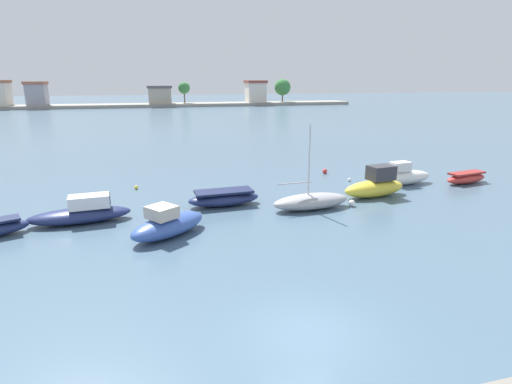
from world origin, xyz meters
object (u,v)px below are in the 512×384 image
(moored_boat_2, at_px, (168,224))
(mooring_buoy_2, at_px, (136,187))
(mooring_buoy_3, at_px, (352,203))
(moored_boat_7, at_px, (466,178))
(mooring_buoy_1, at_px, (325,171))
(mooring_buoy_0, at_px, (349,180))
(moored_boat_4, at_px, (311,201))
(moored_boat_6, at_px, (403,176))
(moored_boat_1, at_px, (82,213))
(moored_boat_3, at_px, (224,198))
(moored_boat_5, at_px, (376,185))

(moored_boat_2, distance_m, mooring_buoy_2, 9.71)
(moored_boat_2, distance_m, mooring_buoy_3, 11.23)
(moored_boat_7, distance_m, mooring_buoy_1, 10.45)
(mooring_buoy_0, bearing_deg, moored_boat_7, -18.23)
(moored_boat_4, height_order, moored_boat_6, moored_boat_4)
(mooring_buoy_3, bearing_deg, moored_boat_4, 176.44)
(moored_boat_2, bearing_deg, moored_boat_4, -21.37)
(mooring_buoy_2, bearing_deg, moored_boat_1, -112.46)
(moored_boat_1, distance_m, moored_boat_6, 21.71)
(moored_boat_1, height_order, mooring_buoy_0, moored_boat_1)
(moored_boat_2, xyz_separation_m, mooring_buoy_3, (11.02, 2.12, -0.40))
(mooring_buoy_1, relative_size, mooring_buoy_2, 1.52)
(moored_boat_4, xyz_separation_m, mooring_buoy_1, (4.65, 8.50, -0.28))
(moored_boat_3, xyz_separation_m, moored_boat_4, (4.89, -1.99, 0.02))
(moored_boat_6, distance_m, mooring_buoy_3, 7.26)
(moored_boat_2, height_order, moored_boat_3, moored_boat_2)
(moored_boat_4, distance_m, mooring_buoy_2, 12.52)
(moored_boat_2, relative_size, moored_boat_4, 0.88)
(moored_boat_7, bearing_deg, mooring_buoy_3, -174.08)
(moored_boat_6, bearing_deg, moored_boat_1, -178.82)
(moored_boat_5, distance_m, moored_boat_7, 8.52)
(moored_boat_7, xyz_separation_m, mooring_buoy_2, (-23.66, 4.36, -0.27))
(moored_boat_1, distance_m, mooring_buoy_1, 19.07)
(moored_boat_4, distance_m, mooring_buoy_0, 7.75)
(moored_boat_1, relative_size, moored_boat_4, 1.07)
(mooring_buoy_0, bearing_deg, mooring_buoy_1, 103.69)
(moored_boat_2, height_order, moored_boat_5, moored_boat_5)
(moored_boat_1, relative_size, moored_boat_3, 1.21)
(moored_boat_2, bearing_deg, moored_boat_1, 107.79)
(moored_boat_4, xyz_separation_m, moored_boat_7, (13.48, 2.91, -0.08))
(moored_boat_6, distance_m, moored_boat_7, 4.86)
(moored_boat_5, relative_size, mooring_buoy_1, 11.94)
(mooring_buoy_0, bearing_deg, moored_boat_5, -93.71)
(moored_boat_1, bearing_deg, mooring_buoy_2, 62.08)
(moored_boat_7, bearing_deg, moored_boat_2, -176.50)
(moored_boat_5, distance_m, moored_boat_6, 4.27)
(mooring_buoy_1, height_order, mooring_buoy_2, mooring_buoy_1)
(moored_boat_6, distance_m, mooring_buoy_2, 19.21)
(mooring_buoy_0, distance_m, mooring_buoy_1, 3.01)
(mooring_buoy_3, bearing_deg, moored_boat_5, 32.47)
(moored_boat_7, relative_size, mooring_buoy_3, 9.50)
(mooring_buoy_2, xyz_separation_m, mooring_buoy_3, (12.77, -7.42, 0.07))
(moored_boat_2, xyz_separation_m, mooring_buoy_2, (-1.74, 9.54, -0.47))
(moored_boat_3, bearing_deg, moored_boat_5, -6.41)
(moored_boat_3, height_order, moored_boat_5, moored_boat_5)
(moored_boat_1, bearing_deg, mooring_buoy_3, -9.32)
(moored_boat_7, distance_m, mooring_buoy_3, 11.32)
(moored_boat_2, distance_m, moored_boat_5, 14.04)
(moored_boat_4, xyz_separation_m, mooring_buoy_0, (5.37, 5.58, -0.35))
(moored_boat_5, height_order, mooring_buoy_3, moored_boat_5)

